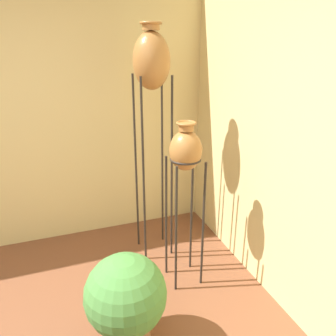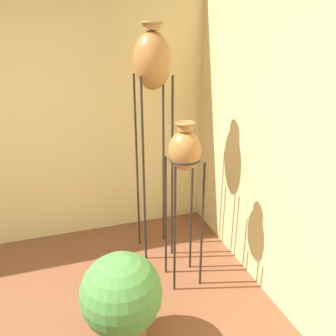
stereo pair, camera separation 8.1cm
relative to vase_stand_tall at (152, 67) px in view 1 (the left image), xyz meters
The scene contains 3 objects.
vase_stand_tall is the anchor object (origin of this frame).
vase_stand_medium 0.82m from the vase_stand_tall, 78.39° to the right, with size 0.26×0.26×1.42m.
potted_plant 1.82m from the vase_stand_tall, 116.46° to the right, with size 0.54×0.54×0.73m.
Camera 1 is at (0.63, -1.13, 1.97)m, focal length 35.00 mm.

